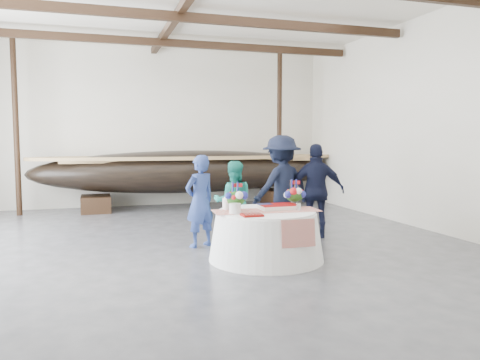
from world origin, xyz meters
name	(u,v)px	position (x,y,z in m)	size (l,w,h in m)	color
floor	(199,252)	(0.00, 0.00, 0.00)	(10.00, 12.00, 0.01)	#3D3D42
wall_back	(154,127)	(0.00, 6.00, 2.25)	(10.00, 0.02, 4.50)	silver
wall_right	(447,122)	(5.00, 0.00, 2.25)	(0.02, 12.00, 4.50)	silver
pavilion_structure	(187,22)	(0.00, 0.86, 4.00)	(9.80, 11.76, 4.50)	black
longboat_display	(192,171)	(0.89, 5.09, 1.02)	(8.52, 1.70, 1.60)	black
banquet_table	(266,235)	(0.91, -0.81, 0.39)	(1.82, 1.82, 0.78)	white
tabletop_items	(264,200)	(0.92, -0.68, 0.93)	(1.71, 0.95, 0.40)	red
guest_woman_blue	(200,201)	(0.10, 0.37, 0.82)	(0.59, 0.39, 1.63)	navy
guest_woman_teal	(233,202)	(0.78, 0.58, 0.75)	(0.73, 0.57, 1.51)	teal
guest_man_left	(281,187)	(1.79, 0.72, 0.99)	(1.28, 0.74, 1.98)	black
guest_man_right	(317,191)	(2.43, 0.49, 0.91)	(1.07, 0.44, 1.82)	black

